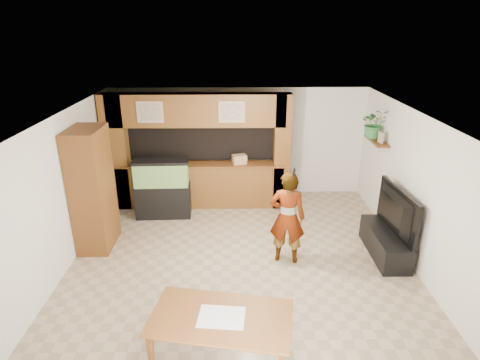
{
  "coord_description": "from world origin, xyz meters",
  "views": [
    {
      "loc": [
        -0.09,
        -6.02,
        4.01
      ],
      "look_at": [
        -0.0,
        0.6,
        1.38
      ],
      "focal_mm": 30.0,
      "sensor_mm": 36.0,
      "label": 1
    }
  ],
  "objects_px": {
    "pantry_cabinet": "(92,190)",
    "dining_table": "(221,338)",
    "aquarium": "(163,189)",
    "television": "(390,211)",
    "person": "(287,218)"
  },
  "relations": [
    {
      "from": "pantry_cabinet",
      "to": "dining_table",
      "type": "relative_size",
      "value": 1.31
    },
    {
      "from": "pantry_cabinet",
      "to": "aquarium",
      "type": "distance_m",
      "value": 1.67
    },
    {
      "from": "aquarium",
      "to": "dining_table",
      "type": "xyz_separation_m",
      "value": [
        1.38,
        -4.03,
        -0.33
      ]
    },
    {
      "from": "aquarium",
      "to": "pantry_cabinet",
      "type": "bearing_deg",
      "value": -133.05
    },
    {
      "from": "pantry_cabinet",
      "to": "television",
      "type": "xyz_separation_m",
      "value": [
        5.35,
        -0.44,
        -0.26
      ]
    },
    {
      "from": "person",
      "to": "dining_table",
      "type": "distance_m",
      "value": 2.55
    },
    {
      "from": "pantry_cabinet",
      "to": "dining_table",
      "type": "distance_m",
      "value": 3.82
    },
    {
      "from": "pantry_cabinet",
      "to": "dining_table",
      "type": "xyz_separation_m",
      "value": [
        2.42,
        -2.83,
        -0.84
      ]
    },
    {
      "from": "television",
      "to": "person",
      "type": "relative_size",
      "value": 0.84
    },
    {
      "from": "aquarium",
      "to": "person",
      "type": "distance_m",
      "value": 3.06
    },
    {
      "from": "pantry_cabinet",
      "to": "television",
      "type": "bearing_deg",
      "value": -4.68
    },
    {
      "from": "television",
      "to": "pantry_cabinet",
      "type": "bearing_deg",
      "value": 80.73
    },
    {
      "from": "pantry_cabinet",
      "to": "dining_table",
      "type": "bearing_deg",
      "value": -49.48
    },
    {
      "from": "pantry_cabinet",
      "to": "person",
      "type": "xyz_separation_m",
      "value": [
        3.51,
        -0.59,
        -0.29
      ]
    },
    {
      "from": "aquarium",
      "to": "dining_table",
      "type": "bearing_deg",
      "value": -73.08
    }
  ]
}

